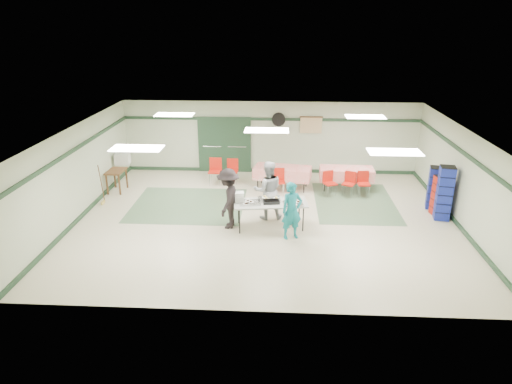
# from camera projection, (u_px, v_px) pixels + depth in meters

# --- Properties ---
(floor) EXTENTS (11.00, 11.00, 0.00)m
(floor) POSITION_uv_depth(u_px,v_px,m) (266.00, 220.00, 13.41)
(floor) COLOR beige
(floor) RESTS_ON ground
(ceiling) EXTENTS (11.00, 11.00, 0.00)m
(ceiling) POSITION_uv_depth(u_px,v_px,m) (267.00, 130.00, 12.45)
(ceiling) COLOR silver
(ceiling) RESTS_ON wall_back
(wall_back) EXTENTS (11.00, 0.00, 11.00)m
(wall_back) POSITION_uv_depth(u_px,v_px,m) (270.00, 137.00, 17.13)
(wall_back) COLOR #B4BEA2
(wall_back) RESTS_ON floor
(wall_front) EXTENTS (11.00, 0.00, 11.00)m
(wall_front) POSITION_uv_depth(u_px,v_px,m) (258.00, 252.00, 8.73)
(wall_front) COLOR #B4BEA2
(wall_front) RESTS_ON floor
(wall_left) EXTENTS (0.00, 9.00, 9.00)m
(wall_left) POSITION_uv_depth(u_px,v_px,m) (77.00, 173.00, 13.21)
(wall_left) COLOR #B4BEA2
(wall_left) RESTS_ON floor
(wall_right) EXTENTS (0.00, 9.00, 9.00)m
(wall_right) POSITION_uv_depth(u_px,v_px,m) (464.00, 180.00, 12.65)
(wall_right) COLOR #B4BEA2
(wall_right) RESTS_ON floor
(trim_back) EXTENTS (11.00, 0.06, 0.10)m
(trim_back) POSITION_uv_depth(u_px,v_px,m) (270.00, 119.00, 16.85)
(trim_back) COLOR #1F3825
(trim_back) RESTS_ON wall_back
(baseboard_back) EXTENTS (11.00, 0.06, 0.12)m
(baseboard_back) POSITION_uv_depth(u_px,v_px,m) (270.00, 170.00, 17.56)
(baseboard_back) COLOR #1F3825
(baseboard_back) RESTS_ON floor
(trim_left) EXTENTS (0.06, 9.00, 0.10)m
(trim_left) POSITION_uv_depth(u_px,v_px,m) (74.00, 150.00, 12.96)
(trim_left) COLOR #1F3825
(trim_left) RESTS_ON wall_back
(baseboard_left) EXTENTS (0.06, 9.00, 0.12)m
(baseboard_left) POSITION_uv_depth(u_px,v_px,m) (84.00, 214.00, 13.67)
(baseboard_left) COLOR #1F3825
(baseboard_left) RESTS_ON floor
(trim_right) EXTENTS (0.06, 9.00, 0.10)m
(trim_right) POSITION_uv_depth(u_px,v_px,m) (467.00, 156.00, 12.40)
(trim_right) COLOR #1F3825
(trim_right) RESTS_ON wall_back
(baseboard_right) EXTENTS (0.06, 9.00, 0.12)m
(baseboard_right) POSITION_uv_depth(u_px,v_px,m) (456.00, 222.00, 13.11)
(baseboard_right) COLOR #1F3825
(baseboard_right) RESTS_ON floor
(green_patch_a) EXTENTS (3.50, 3.00, 0.01)m
(green_patch_a) POSITION_uv_depth(u_px,v_px,m) (188.00, 205.00, 14.47)
(green_patch_a) COLOR #597858
(green_patch_a) RESTS_ON floor
(green_patch_b) EXTENTS (2.50, 3.50, 0.01)m
(green_patch_b) POSITION_uv_depth(u_px,v_px,m) (354.00, 202.00, 14.67)
(green_patch_b) COLOR #597858
(green_patch_b) RESTS_ON floor
(double_door_left) EXTENTS (0.90, 0.06, 2.10)m
(double_door_left) POSITION_uv_depth(u_px,v_px,m) (212.00, 145.00, 17.29)
(double_door_left) COLOR gray
(double_door_left) RESTS_ON floor
(double_door_right) EXTENTS (0.90, 0.06, 2.10)m
(double_door_right) POSITION_uv_depth(u_px,v_px,m) (237.00, 145.00, 17.24)
(double_door_right) COLOR gray
(double_door_right) RESTS_ON floor
(door_frame) EXTENTS (2.00, 0.03, 2.15)m
(door_frame) POSITION_uv_depth(u_px,v_px,m) (225.00, 145.00, 17.25)
(door_frame) COLOR #1F3825
(door_frame) RESTS_ON floor
(wall_fan) EXTENTS (0.50, 0.10, 0.50)m
(wall_fan) POSITION_uv_depth(u_px,v_px,m) (279.00, 119.00, 16.81)
(wall_fan) COLOR black
(wall_fan) RESTS_ON wall_back
(scroll_banner) EXTENTS (0.80, 0.02, 0.60)m
(scroll_banner) POSITION_uv_depth(u_px,v_px,m) (311.00, 125.00, 16.82)
(scroll_banner) COLOR tan
(scroll_banner) RESTS_ON wall_back
(serving_table) EXTENTS (2.12, 1.09, 0.76)m
(serving_table) POSITION_uv_depth(u_px,v_px,m) (270.00, 204.00, 12.68)
(serving_table) COLOR beige
(serving_table) RESTS_ON floor
(sheet_tray_right) EXTENTS (0.59, 0.48, 0.02)m
(sheet_tray_right) POSITION_uv_depth(u_px,v_px,m) (293.00, 204.00, 12.54)
(sheet_tray_right) COLOR silver
(sheet_tray_right) RESTS_ON serving_table
(sheet_tray_mid) EXTENTS (0.68, 0.55, 0.02)m
(sheet_tray_mid) POSITION_uv_depth(u_px,v_px,m) (269.00, 200.00, 12.82)
(sheet_tray_mid) COLOR silver
(sheet_tray_mid) RESTS_ON serving_table
(sheet_tray_left) EXTENTS (0.62, 0.50, 0.02)m
(sheet_tray_left) POSITION_uv_depth(u_px,v_px,m) (250.00, 203.00, 12.59)
(sheet_tray_left) COLOR silver
(sheet_tray_left) RESTS_ON serving_table
(baking_pan) EXTENTS (0.49, 0.34, 0.08)m
(baking_pan) POSITION_uv_depth(u_px,v_px,m) (271.00, 202.00, 12.61)
(baking_pan) COLOR black
(baking_pan) RESTS_ON serving_table
(foam_box_stack) EXTENTS (0.27, 0.25, 0.28)m
(foam_box_stack) POSITION_uv_depth(u_px,v_px,m) (239.00, 197.00, 12.66)
(foam_box_stack) COLOR white
(foam_box_stack) RESTS_ON serving_table
(volunteer_teal) EXTENTS (0.67, 0.56, 1.57)m
(volunteer_teal) POSITION_uv_depth(u_px,v_px,m) (292.00, 211.00, 12.04)
(volunteer_teal) COLOR #137884
(volunteer_teal) RESTS_ON floor
(volunteer_grey) EXTENTS (0.94, 0.78, 1.75)m
(volunteer_grey) POSITION_uv_depth(u_px,v_px,m) (268.00, 190.00, 13.23)
(volunteer_grey) COLOR #96979C
(volunteer_grey) RESTS_ON floor
(volunteer_dark) EXTENTS (0.75, 1.17, 1.72)m
(volunteer_dark) POSITION_uv_depth(u_px,v_px,m) (228.00, 199.00, 12.66)
(volunteer_dark) COLOR black
(volunteer_dark) RESTS_ON floor
(dining_table_a) EXTENTS (1.83, 0.86, 0.77)m
(dining_table_a) POSITION_uv_depth(u_px,v_px,m) (347.00, 173.00, 15.61)
(dining_table_a) COLOR red
(dining_table_a) RESTS_ON floor
(dining_table_b) EXTENTS (2.04, 1.16, 0.77)m
(dining_table_b) POSITION_uv_depth(u_px,v_px,m) (282.00, 172.00, 15.73)
(dining_table_b) COLOR red
(dining_table_b) RESTS_ON floor
(chair_a) EXTENTS (0.50, 0.50, 0.82)m
(chair_a) POSITION_uv_depth(u_px,v_px,m) (350.00, 181.00, 15.10)
(chair_a) COLOR red
(chair_a) RESTS_ON floor
(chair_b) EXTENTS (0.51, 0.51, 0.82)m
(chair_b) POSITION_uv_depth(u_px,v_px,m) (329.00, 181.00, 15.13)
(chair_b) COLOR red
(chair_b) RESTS_ON floor
(chair_c) EXTENTS (0.41, 0.41, 0.83)m
(chair_c) POSITION_uv_depth(u_px,v_px,m) (363.00, 181.00, 15.08)
(chair_c) COLOR red
(chair_c) RESTS_ON floor
(chair_d) EXTENTS (0.44, 0.44, 0.88)m
(chair_d) POSITION_uv_depth(u_px,v_px,m) (278.00, 178.00, 15.22)
(chair_d) COLOR red
(chair_d) RESTS_ON floor
(chair_loose_a) EXTENTS (0.40, 0.40, 0.86)m
(chair_loose_a) POSITION_uv_depth(u_px,v_px,m) (232.00, 168.00, 16.28)
(chair_loose_a) COLOR red
(chair_loose_a) RESTS_ON floor
(chair_loose_b) EXTENTS (0.44, 0.44, 0.94)m
(chair_loose_b) POSITION_uv_depth(u_px,v_px,m) (215.00, 168.00, 16.12)
(chair_loose_b) COLOR red
(chair_loose_b) RESTS_ON floor
(crate_stack_blue_a) EXTENTS (0.50, 0.50, 1.34)m
(crate_stack_blue_a) POSITION_uv_depth(u_px,v_px,m) (435.00, 188.00, 14.00)
(crate_stack_blue_a) COLOR navy
(crate_stack_blue_a) RESTS_ON floor
(crate_stack_red) EXTENTS (0.44, 0.44, 1.23)m
(crate_stack_red) POSITION_uv_depth(u_px,v_px,m) (440.00, 196.00, 13.54)
(crate_stack_red) COLOR maroon
(crate_stack_red) RESTS_ON floor
(crate_stack_blue_b) EXTENTS (0.48, 0.48, 1.62)m
(crate_stack_blue_b) POSITION_uv_depth(u_px,v_px,m) (444.00, 193.00, 13.18)
(crate_stack_blue_b) COLOR navy
(crate_stack_blue_b) RESTS_ON floor
(printer_table) EXTENTS (0.56, 0.84, 0.74)m
(printer_table) POSITION_uv_depth(u_px,v_px,m) (116.00, 174.00, 15.41)
(printer_table) COLOR brown
(printer_table) RESTS_ON floor
(office_printer) EXTENTS (0.53, 0.48, 0.39)m
(office_printer) POSITION_uv_depth(u_px,v_px,m) (123.00, 158.00, 16.01)
(office_printer) COLOR beige
(office_printer) RESTS_ON printer_table
(broom) EXTENTS (0.07, 0.21, 1.28)m
(broom) POSITION_uv_depth(u_px,v_px,m) (101.00, 184.00, 14.35)
(broom) COLOR brown
(broom) RESTS_ON floor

